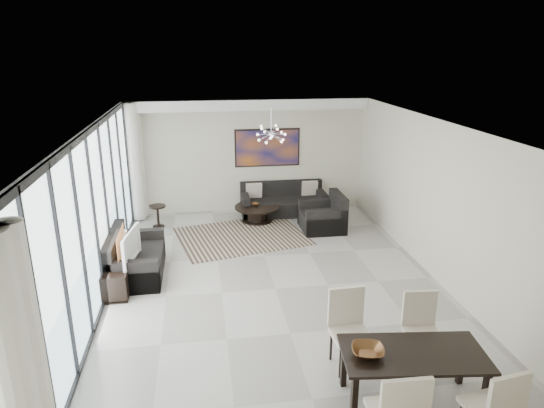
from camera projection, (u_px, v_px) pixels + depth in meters
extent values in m
cube|color=#A8A39B|center=(275.00, 288.00, 8.65)|extent=(6.00, 9.00, 0.02)
cube|color=white|center=(276.00, 127.00, 7.76)|extent=(6.00, 9.00, 0.02)
cube|color=beige|center=(248.00, 156.00, 12.43)|extent=(6.00, 0.02, 2.90)
cube|color=beige|center=(362.00, 388.00, 3.99)|extent=(6.00, 0.02, 2.90)
cube|color=beige|center=(441.00, 204.00, 8.64)|extent=(0.02, 9.00, 2.90)
cube|color=silver|center=(93.00, 221.00, 7.78)|extent=(0.01, 8.95, 2.85)
cube|color=black|center=(85.00, 135.00, 7.35)|extent=(0.04, 8.95, 0.10)
cube|color=black|center=(105.00, 300.00, 8.23)|extent=(0.04, 8.95, 0.06)
cube|color=black|center=(3.00, 385.00, 4.03)|extent=(0.04, 0.05, 2.88)
cube|color=black|center=(39.00, 321.00, 4.97)|extent=(0.04, 0.05, 2.88)
cube|color=black|center=(64.00, 277.00, 5.91)|extent=(0.04, 0.05, 2.88)
cube|color=black|center=(82.00, 245.00, 6.85)|extent=(0.04, 0.05, 2.88)
cube|color=black|center=(95.00, 221.00, 7.79)|extent=(0.04, 0.05, 2.88)
cube|color=black|center=(106.00, 202.00, 8.73)|extent=(0.04, 0.05, 2.88)
cube|color=black|center=(115.00, 187.00, 9.67)|extent=(0.04, 0.05, 2.88)
cube|color=black|center=(122.00, 175.00, 10.61)|extent=(0.04, 0.05, 2.88)
cube|color=black|center=(128.00, 164.00, 11.55)|extent=(0.04, 0.05, 2.88)
cylinder|color=white|center=(15.00, 395.00, 3.91)|extent=(0.36, 0.36, 2.85)
cylinder|color=white|center=(134.00, 163.00, 11.71)|extent=(0.36, 0.36, 2.85)
cube|color=white|center=(248.00, 105.00, 11.84)|extent=(5.98, 0.40, 0.26)
cube|color=#A85317|center=(267.00, 148.00, 12.42)|extent=(1.68, 0.04, 0.98)
cylinder|color=silver|center=(271.00, 121.00, 10.24)|extent=(0.02, 0.02, 0.55)
sphere|color=silver|center=(271.00, 134.00, 10.32)|extent=(0.12, 0.12, 0.12)
cube|color=black|center=(242.00, 236.00, 11.05)|extent=(3.18, 2.69, 0.01)
cylinder|color=black|center=(257.00, 207.00, 11.92)|extent=(1.10, 1.10, 0.04)
cylinder|color=black|center=(257.00, 214.00, 11.98)|extent=(0.49, 0.49, 0.34)
cylinder|color=black|center=(257.00, 220.00, 12.03)|extent=(0.77, 0.77, 0.03)
imported|color=brown|center=(255.00, 204.00, 11.94)|extent=(0.22, 0.22, 0.06)
cube|color=black|center=(283.00, 206.00, 12.50)|extent=(2.15, 0.88, 0.39)
cube|color=black|center=(281.00, 188.00, 12.71)|extent=(2.15, 0.18, 0.39)
cube|color=black|center=(245.00, 205.00, 12.33)|extent=(0.18, 0.88, 0.57)
cube|color=black|center=(321.00, 201.00, 12.61)|extent=(0.18, 0.88, 0.57)
cube|color=black|center=(137.00, 264.00, 9.15)|extent=(0.95, 1.69, 0.42)
cube|color=black|center=(114.00, 245.00, 8.96)|extent=(0.19, 1.69, 0.42)
cube|color=black|center=(132.00, 277.00, 8.41)|extent=(0.95, 0.19, 0.61)
cube|color=black|center=(141.00, 244.00, 9.82)|extent=(0.95, 0.19, 0.61)
cube|color=black|center=(322.00, 221.00, 11.42)|extent=(0.97, 1.02, 0.43)
cube|color=black|center=(338.00, 203.00, 11.34)|extent=(0.20, 1.02, 0.43)
cube|color=black|center=(318.00, 211.00, 11.78)|extent=(0.97, 0.20, 0.62)
cube|color=black|center=(326.00, 223.00, 11.00)|extent=(0.97, 0.20, 0.62)
cylinder|color=black|center=(157.00, 206.00, 11.46)|extent=(0.39, 0.39, 0.04)
cylinder|color=black|center=(158.00, 217.00, 11.55)|extent=(0.06, 0.06, 0.49)
cylinder|color=black|center=(159.00, 226.00, 11.62)|extent=(0.27, 0.27, 0.03)
cube|color=black|center=(120.00, 272.00, 8.77)|extent=(0.43, 1.52, 0.48)
imported|color=gray|center=(126.00, 246.00, 8.58)|extent=(0.28, 0.98, 0.56)
cube|color=black|center=(414.00, 354.00, 5.70)|extent=(1.78, 1.04, 0.04)
cube|color=black|center=(354.00, 399.00, 5.47)|extent=(0.07, 0.07, 0.67)
cube|color=black|center=(344.00, 363.00, 6.09)|extent=(0.07, 0.07, 0.67)
cube|color=black|center=(485.00, 396.00, 5.52)|extent=(0.07, 0.07, 0.67)
cube|color=black|center=(462.00, 361.00, 6.14)|extent=(0.07, 0.07, 0.67)
cube|color=beige|center=(405.00, 407.00, 4.69)|extent=(0.52, 0.07, 0.63)
cube|color=beige|center=(489.00, 408.00, 5.13)|extent=(0.55, 0.55, 0.06)
cube|color=beige|center=(508.00, 400.00, 4.86)|extent=(0.48, 0.12, 0.58)
cube|color=beige|center=(350.00, 335.00, 6.41)|extent=(0.52, 0.52, 0.06)
cube|color=beige|center=(346.00, 308.00, 6.52)|extent=(0.50, 0.08, 0.61)
cylinder|color=black|center=(369.00, 359.00, 6.34)|extent=(0.04, 0.04, 0.46)
cylinder|color=black|center=(331.00, 345.00, 6.63)|extent=(0.04, 0.04, 0.46)
cube|color=beige|center=(423.00, 335.00, 6.46)|extent=(0.50, 0.50, 0.06)
cube|color=beige|center=(419.00, 310.00, 6.57)|extent=(0.47, 0.09, 0.57)
cylinder|color=black|center=(440.00, 358.00, 6.38)|extent=(0.04, 0.04, 0.43)
cylinder|color=black|center=(404.00, 343.00, 6.70)|extent=(0.04, 0.04, 0.43)
imported|color=brown|center=(368.00, 351.00, 5.64)|extent=(0.45, 0.45, 0.09)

